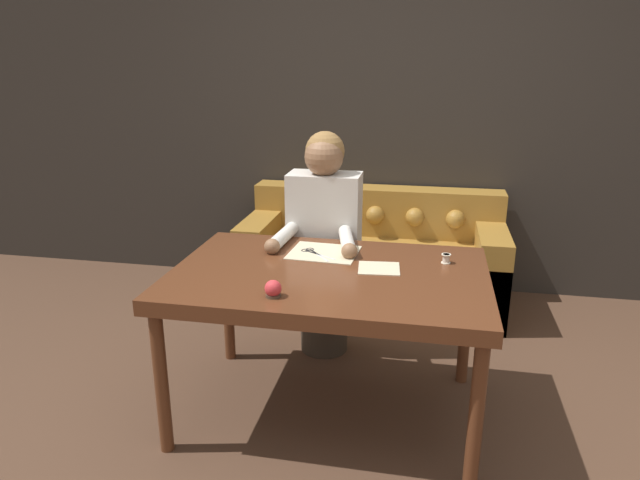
# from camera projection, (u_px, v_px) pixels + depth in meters

# --- Properties ---
(ground_plane) EXTENTS (16.00, 16.00, 0.00)m
(ground_plane) POSITION_uv_depth(u_px,v_px,m) (347.00, 431.00, 2.69)
(ground_plane) COLOR #4C3323
(wall_back) EXTENTS (8.00, 0.06, 2.60)m
(wall_back) POSITION_uv_depth(u_px,v_px,m) (389.00, 113.00, 4.10)
(wall_back) COLOR #2D2823
(wall_back) RESTS_ON ground_plane
(dining_table) EXTENTS (1.44, 0.96, 0.75)m
(dining_table) POSITION_uv_depth(u_px,v_px,m) (329.00, 285.00, 2.63)
(dining_table) COLOR #562D19
(dining_table) RESTS_ON ground_plane
(couch) EXTENTS (1.79, 0.77, 0.78)m
(couch) POSITION_uv_depth(u_px,v_px,m) (372.00, 262.00, 4.05)
(couch) COLOR olive
(couch) RESTS_ON ground_plane
(person) EXTENTS (0.47, 0.63, 1.30)m
(person) POSITION_uv_depth(u_px,v_px,m) (324.00, 244.00, 3.24)
(person) COLOR #33281E
(person) RESTS_ON ground_plane
(pattern_paper_main) EXTENTS (0.35, 0.30, 0.00)m
(pattern_paper_main) POSITION_uv_depth(u_px,v_px,m) (324.00, 252.00, 2.85)
(pattern_paper_main) COLOR beige
(pattern_paper_main) RESTS_ON dining_table
(pattern_paper_offcut) EXTENTS (0.20, 0.19, 0.00)m
(pattern_paper_offcut) POSITION_uv_depth(u_px,v_px,m) (379.00, 268.00, 2.64)
(pattern_paper_offcut) COLOR beige
(pattern_paper_offcut) RESTS_ON dining_table
(scissors) EXTENTS (0.20, 0.19, 0.01)m
(scissors) POSITION_uv_depth(u_px,v_px,m) (313.00, 253.00, 2.85)
(scissors) COLOR silver
(scissors) RESTS_ON dining_table
(thread_spool) EXTENTS (0.04, 0.04, 0.05)m
(thread_spool) POSITION_uv_depth(u_px,v_px,m) (446.00, 259.00, 2.71)
(thread_spool) COLOR beige
(thread_spool) RESTS_ON dining_table
(pin_cushion) EXTENTS (0.07, 0.07, 0.07)m
(pin_cushion) POSITION_uv_depth(u_px,v_px,m) (273.00, 289.00, 2.32)
(pin_cushion) COLOR #4C3828
(pin_cushion) RESTS_ON dining_table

